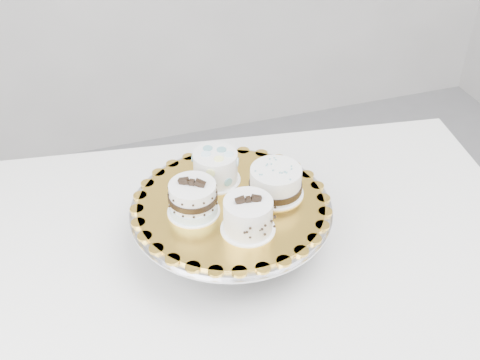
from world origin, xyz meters
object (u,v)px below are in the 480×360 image
object	(u,v)px
cake_swirl	(248,216)
cake_dots	(215,167)
table	(247,273)
cake_stand	(231,218)
cake_board	(231,204)
cake_banded	(193,199)
cake_ribbon	(276,182)

from	to	relation	value
cake_swirl	cake_dots	distance (m)	0.16
table	cake_dots	size ratio (longest dim) A/B	11.80
cake_stand	cake_dots	bearing A→B (deg)	95.73
cake_board	cake_dots	world-z (taller)	cake_dots
cake_stand	cake_banded	distance (m)	0.10
cake_stand	cake_banded	bearing A→B (deg)	-177.45
cake_ribbon	cake_swirl	bearing A→B (deg)	-115.98
cake_ribbon	cake_banded	bearing A→B (deg)	-158.58
cake_swirl	cake_ribbon	xyz separation A→B (m)	(0.09, 0.08, -0.00)
cake_board	cake_dots	distance (m)	0.09
cake_swirl	cake_dots	xyz separation A→B (m)	(-0.01, 0.16, 0.00)
cake_swirl	cake_ribbon	bearing A→B (deg)	52.04
cake_board	cake_dots	size ratio (longest dim) A/B	3.29
cake_board	cake_ribbon	bearing A→B (deg)	1.10
table	cake_swirl	bearing A→B (deg)	-101.05
cake_banded	cake_dots	size ratio (longest dim) A/B	1.10
cake_banded	cake_dots	xyz separation A→B (m)	(0.07, 0.08, 0.00)
table	cake_ribbon	xyz separation A→B (m)	(0.06, 0.02, 0.22)
cake_board	cake_banded	distance (m)	0.08
cake_dots	cake_swirl	bearing A→B (deg)	-73.50
cake_dots	cake_ribbon	distance (m)	0.13
cake_ribbon	cake_board	bearing A→B (deg)	-159.23
cake_swirl	cake_banded	distance (m)	0.11
cake_board	cake_ribbon	size ratio (longest dim) A/B	2.84
cake_dots	table	bearing A→B (deg)	-56.60
table	cake_stand	bearing A→B (deg)	161.69
cake_board	table	bearing A→B (deg)	-26.35
cake_board	cake_banded	world-z (taller)	cake_banded
table	cake_stand	size ratio (longest dim) A/B	3.30
cake_banded	cake_board	bearing A→B (deg)	34.22
table	cake_board	xyz separation A→B (m)	(-0.03, 0.01, 0.19)
cake_stand	cake_dots	xyz separation A→B (m)	(-0.01, 0.08, 0.07)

